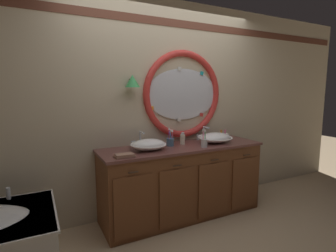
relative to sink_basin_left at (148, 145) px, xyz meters
The scene contains 12 objects.
ground_plane 1.03m from the sink_basin_left, 31.66° to the right, with size 14.00×14.00×0.00m, color tan.
back_wall_assembly 0.66m from the sink_basin_left, 41.80° to the left, with size 6.40×0.26×2.60m.
vanity_counter 0.67m from the sink_basin_left, ahead, with size 1.98×0.62×0.86m.
sink_basin_left is the anchor object (origin of this frame).
sink_basin_right 0.90m from the sink_basin_left, ahead, with size 0.44×0.44×0.12m.
faucet_set_left 0.23m from the sink_basin_left, 90.00° to the left, with size 0.23×0.14×0.18m.
faucet_set_right 0.93m from the sink_basin_left, 14.54° to the left, with size 0.23×0.14×0.18m.
toothbrush_holder_left 0.32m from the sink_basin_left, 14.78° to the left, with size 0.09×0.09×0.22m.
toothbrush_holder_right 0.65m from the sink_basin_left, 14.14° to the right, with size 0.08×0.08×0.22m.
soap_dispenser 0.50m from the sink_basin_left, 11.76° to the left, with size 0.06×0.07×0.15m.
folded_hand_towel 0.37m from the sink_basin_left, 152.76° to the right, with size 0.19×0.12×0.03m.
toiletry_basket 1.23m from the sink_basin_left, 10.17° to the left, with size 0.15×0.08×0.11m.
Camera 1 is at (-1.47, -2.36, 1.53)m, focal length 27.93 mm.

